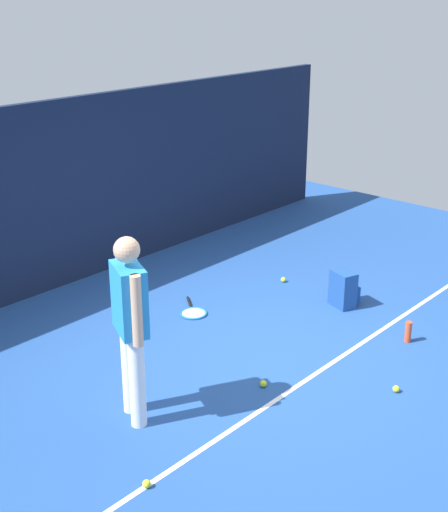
% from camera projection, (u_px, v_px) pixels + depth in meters
% --- Properties ---
extents(ground_plane, '(12.00, 12.00, 0.00)m').
position_uv_depth(ground_plane, '(253.00, 355.00, 7.32)').
color(ground_plane, '#234C93').
extents(back_fence, '(10.00, 0.10, 2.33)m').
position_uv_depth(back_fence, '(69.00, 193.00, 8.77)').
color(back_fence, '#141E38').
rests_on(back_fence, ground).
extents(court_line, '(9.00, 0.05, 0.00)m').
position_uv_depth(court_line, '(308.00, 379.00, 6.88)').
color(court_line, white).
rests_on(court_line, ground).
extents(tennis_player, '(0.37, 0.49, 1.70)m').
position_uv_depth(tennis_player, '(130.00, 319.00, 5.93)').
color(tennis_player, white).
rests_on(tennis_player, ground).
extents(tennis_racket, '(0.51, 0.60, 0.03)m').
position_uv_depth(tennis_racket, '(193.00, 312.00, 8.25)').
color(tennis_racket, black).
rests_on(tennis_racket, ground).
extents(backpack, '(0.35, 0.35, 0.44)m').
position_uv_depth(backpack, '(344.00, 289.00, 8.37)').
color(backpack, '#1E478C').
rests_on(backpack, ground).
extents(tennis_ball_near_player, '(0.07, 0.07, 0.07)m').
position_uv_depth(tennis_ball_near_player, '(283.00, 280.00, 9.09)').
color(tennis_ball_near_player, '#CCE033').
rests_on(tennis_ball_near_player, ground).
extents(tennis_ball_by_fence, '(0.07, 0.07, 0.07)m').
position_uv_depth(tennis_ball_by_fence, '(147.00, 484.00, 5.39)').
color(tennis_ball_by_fence, '#CCE033').
rests_on(tennis_ball_by_fence, ground).
extents(tennis_ball_mid_court, '(0.07, 0.07, 0.07)m').
position_uv_depth(tennis_ball_mid_court, '(396.00, 389.00, 6.65)').
color(tennis_ball_mid_court, '#CCE033').
rests_on(tennis_ball_mid_court, ground).
extents(tennis_ball_far_left, '(0.07, 0.07, 0.07)m').
position_uv_depth(tennis_ball_far_left, '(263.00, 384.00, 6.74)').
color(tennis_ball_far_left, '#CCE033').
rests_on(tennis_ball_far_left, ground).
extents(water_bottle, '(0.07, 0.07, 0.24)m').
position_uv_depth(water_bottle, '(408.00, 332.00, 7.55)').
color(water_bottle, '#D84C26').
rests_on(water_bottle, ground).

